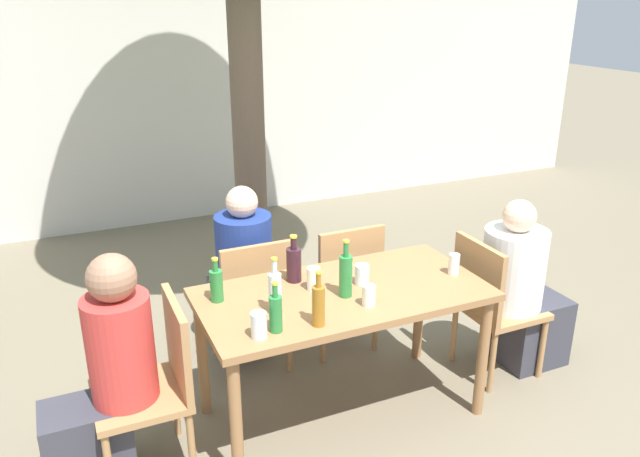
# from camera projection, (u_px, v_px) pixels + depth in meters

# --- Properties ---
(ground_plane) EXTENTS (30.00, 30.00, 0.00)m
(ground_plane) POSITION_uv_depth(u_px,v_px,m) (341.00, 411.00, 3.57)
(ground_plane) COLOR #706651
(cafe_building_wall) EXTENTS (10.00, 0.08, 2.80)m
(cafe_building_wall) POSITION_uv_depth(u_px,v_px,m) (183.00, 83.00, 6.17)
(cafe_building_wall) COLOR beige
(cafe_building_wall) RESTS_ON ground_plane
(dining_table_front) EXTENTS (1.53, 0.76, 0.77)m
(dining_table_front) POSITION_uv_depth(u_px,v_px,m) (343.00, 306.00, 3.33)
(dining_table_front) COLOR #996B42
(dining_table_front) RESTS_ON ground_plane
(patio_chair_0) EXTENTS (0.44, 0.44, 0.89)m
(patio_chair_0) POSITION_uv_depth(u_px,v_px,m) (157.00, 378.00, 3.01)
(patio_chair_0) COLOR #A87A4C
(patio_chair_0) RESTS_ON ground_plane
(patio_chair_1) EXTENTS (0.44, 0.44, 0.89)m
(patio_chair_1) POSITION_uv_depth(u_px,v_px,m) (490.00, 300.00, 3.77)
(patio_chair_1) COLOR #A87A4C
(patio_chair_1) RESTS_ON ground_plane
(patio_chair_2) EXTENTS (0.44, 0.44, 0.89)m
(patio_chair_2) POSITION_uv_depth(u_px,v_px,m) (253.00, 298.00, 3.80)
(patio_chair_2) COLOR #A87A4C
(patio_chair_2) RESTS_ON ground_plane
(patio_chair_3) EXTENTS (0.44, 0.44, 0.89)m
(patio_chair_3) POSITION_uv_depth(u_px,v_px,m) (343.00, 280.00, 4.03)
(patio_chair_3) COLOR #A87A4C
(patio_chair_3) RESTS_ON ground_plane
(person_seated_0) EXTENTS (0.55, 0.31, 1.18)m
(person_seated_0) POSITION_uv_depth(u_px,v_px,m) (105.00, 386.00, 2.91)
(person_seated_0) COLOR #383842
(person_seated_0) RESTS_ON ground_plane
(person_seated_1) EXTENTS (0.59, 0.38, 1.12)m
(person_seated_1) POSITION_uv_depth(u_px,v_px,m) (521.00, 293.00, 3.86)
(person_seated_1) COLOR #383842
(person_seated_1) RESTS_ON ground_plane
(person_seated_2) EXTENTS (0.35, 0.57, 1.17)m
(person_seated_2) POSITION_uv_depth(u_px,v_px,m) (242.00, 280.00, 3.99)
(person_seated_2) COLOR #383842
(person_seated_2) RESTS_ON ground_plane
(amber_bottle_0) EXTENTS (0.06, 0.06, 0.28)m
(amber_bottle_0) POSITION_uv_depth(u_px,v_px,m) (318.00, 304.00, 2.92)
(amber_bottle_0) COLOR #9E661E
(amber_bottle_0) RESTS_ON dining_table_front
(green_bottle_1) EXTENTS (0.06, 0.06, 0.25)m
(green_bottle_1) POSITION_uv_depth(u_px,v_px,m) (276.00, 312.00, 2.87)
(green_bottle_1) COLOR #287A38
(green_bottle_1) RESTS_ON dining_table_front
(water_bottle_2) EXTENTS (0.06, 0.06, 0.30)m
(water_bottle_2) POSITION_uv_depth(u_px,v_px,m) (275.00, 292.00, 3.03)
(water_bottle_2) COLOR silver
(water_bottle_2) RESTS_ON dining_table_front
(wine_bottle_3) EXTENTS (0.08, 0.08, 0.27)m
(wine_bottle_3) POSITION_uv_depth(u_px,v_px,m) (294.00, 263.00, 3.38)
(wine_bottle_3) COLOR #331923
(wine_bottle_3) RESTS_ON dining_table_front
(green_bottle_4) EXTENTS (0.07, 0.07, 0.24)m
(green_bottle_4) POSITION_uv_depth(u_px,v_px,m) (216.00, 284.00, 3.16)
(green_bottle_4) COLOR #287A38
(green_bottle_4) RESTS_ON dining_table_front
(green_bottle_5) EXTENTS (0.07, 0.07, 0.31)m
(green_bottle_5) POSITION_uv_depth(u_px,v_px,m) (346.00, 275.00, 3.20)
(green_bottle_5) COLOR #287A38
(green_bottle_5) RESTS_ON dining_table_front
(drinking_glass_0) EXTENTS (0.08, 0.08, 0.11)m
(drinking_glass_0) POSITION_uv_depth(u_px,v_px,m) (362.00, 275.00, 3.36)
(drinking_glass_0) COLOR white
(drinking_glass_0) RESTS_ON dining_table_front
(drinking_glass_1) EXTENTS (0.07, 0.07, 0.12)m
(drinking_glass_1) POSITION_uv_depth(u_px,v_px,m) (314.00, 279.00, 3.29)
(drinking_glass_1) COLOR silver
(drinking_glass_1) RESTS_ON dining_table_front
(drinking_glass_2) EXTENTS (0.07, 0.07, 0.11)m
(drinking_glass_2) POSITION_uv_depth(u_px,v_px,m) (369.00, 296.00, 3.13)
(drinking_glass_2) COLOR silver
(drinking_glass_2) RESTS_ON dining_table_front
(drinking_glass_3) EXTENTS (0.08, 0.08, 0.13)m
(drinking_glass_3) POSITION_uv_depth(u_px,v_px,m) (259.00, 325.00, 2.83)
(drinking_glass_3) COLOR silver
(drinking_glass_3) RESTS_ON dining_table_front
(drinking_glass_4) EXTENTS (0.06, 0.06, 0.12)m
(drinking_glass_4) POSITION_uv_depth(u_px,v_px,m) (454.00, 264.00, 3.48)
(drinking_glass_4) COLOR silver
(drinking_glass_4) RESTS_ON dining_table_front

